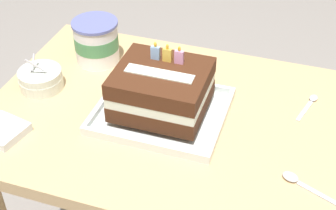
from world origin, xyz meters
name	(u,v)px	position (x,y,z in m)	size (l,w,h in m)	color
dining_table	(174,151)	(0.00, 0.00, 0.59)	(0.95, 0.66, 0.72)	tan
foil_tray	(162,112)	(-0.03, -0.01, 0.72)	(0.31, 0.27, 0.02)	silver
birthday_cake	(162,89)	(-0.03, -0.01, 0.79)	(0.22, 0.19, 0.15)	#442313
bowl_stack	(42,78)	(-0.37, 0.00, 0.74)	(0.12, 0.12, 0.10)	silver
ice_cream_tub	(96,41)	(-0.29, 0.17, 0.78)	(0.13, 0.13, 0.12)	white
serving_spoon_near_tray	(296,180)	(0.32, -0.13, 0.72)	(0.14, 0.07, 0.01)	silver
serving_spoon_by_bowls	(311,102)	(0.32, 0.15, 0.72)	(0.05, 0.12, 0.01)	silver
napkin_pile	(3,131)	(-0.36, -0.20, 0.73)	(0.12, 0.11, 0.02)	white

